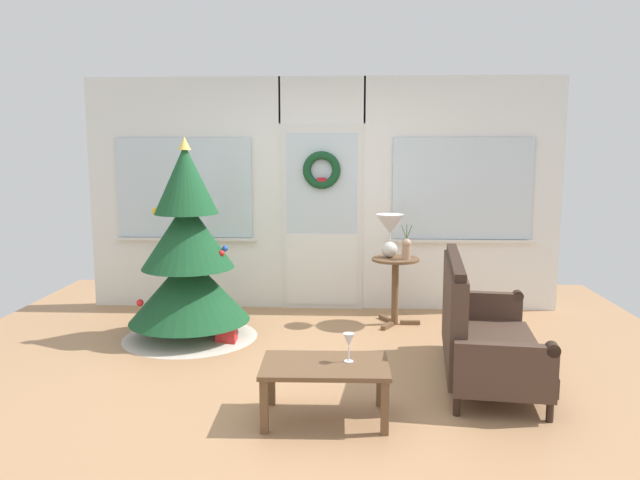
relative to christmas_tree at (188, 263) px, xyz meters
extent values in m
plane|color=#AD7F56|center=(1.21, -0.91, -0.72)|extent=(6.76, 6.76, 0.00)
cube|color=white|center=(-0.32, 1.18, 0.55)|extent=(2.15, 0.08, 2.55)
cube|color=white|center=(2.73, 1.18, 0.55)|extent=(2.15, 0.08, 2.55)
cube|color=white|center=(1.21, 1.18, 1.58)|extent=(0.94, 0.08, 0.50)
cube|color=silver|center=(1.21, 1.14, 0.30)|extent=(0.90, 0.05, 2.05)
cube|color=white|center=(1.21, 1.12, -0.27)|extent=(0.78, 0.02, 0.80)
cube|color=silver|center=(1.21, 1.12, 0.68)|extent=(0.78, 0.01, 1.10)
cube|color=silver|center=(-0.32, 1.12, 0.63)|extent=(1.50, 0.01, 1.10)
cube|color=silver|center=(2.73, 1.12, 0.63)|extent=(1.50, 0.01, 1.10)
cube|color=silver|center=(-0.32, 1.11, 0.06)|extent=(1.59, 0.06, 0.03)
cube|color=silver|center=(2.73, 1.11, 0.06)|extent=(1.59, 0.06, 0.03)
torus|color=#164424|center=(1.21, 1.08, 0.83)|extent=(0.41, 0.09, 0.41)
cube|color=red|center=(1.21, 1.07, 0.70)|extent=(0.10, 0.02, 0.10)
cylinder|color=#4C331E|center=(0.00, 0.00, -0.60)|extent=(0.10, 0.10, 0.24)
cone|color=beige|center=(0.00, 0.00, -0.67)|extent=(1.27, 1.27, 0.10)
cone|color=#194C28|center=(0.00, 0.00, -0.24)|extent=(1.14, 1.14, 0.64)
cone|color=#194C28|center=(0.00, 0.00, 0.27)|extent=(0.86, 0.86, 0.64)
cone|color=#194C28|center=(0.00, 0.00, 0.78)|extent=(0.59, 0.59, 0.64)
cone|color=#E0BC4C|center=(0.00, 0.00, 1.11)|extent=(0.12, 0.12, 0.12)
sphere|color=red|center=(0.33, -0.06, 0.10)|extent=(0.06, 0.06, 0.06)
sphere|color=gold|center=(-0.21, 0.44, -0.31)|extent=(0.06, 0.06, 0.06)
sphere|color=silver|center=(0.06, 0.27, 0.43)|extent=(0.05, 0.05, 0.05)
sphere|color=#264CB2|center=(0.35, 0.02, 0.14)|extent=(0.06, 0.06, 0.06)
sphere|color=red|center=(-0.37, -0.31, -0.31)|extent=(0.07, 0.07, 0.07)
sphere|color=gold|center=(-0.27, -0.05, 0.49)|extent=(0.08, 0.08, 0.08)
cylinder|color=black|center=(2.84, -1.71, -0.65)|extent=(0.05, 0.05, 0.14)
cylinder|color=black|center=(3.00, -0.27, -0.65)|extent=(0.05, 0.05, 0.14)
cylinder|color=black|center=(2.24, -1.64, -0.65)|extent=(0.05, 0.05, 0.14)
cylinder|color=black|center=(2.41, -0.20, -0.65)|extent=(0.05, 0.05, 0.14)
cube|color=#473328|center=(2.62, -0.95, -0.51)|extent=(0.88, 1.46, 0.14)
cube|color=#473328|center=(2.32, -0.92, -0.13)|extent=(0.28, 1.39, 0.62)
cube|color=black|center=(2.32, -0.92, 0.21)|extent=(0.24, 1.36, 0.06)
cube|color=#473328|center=(2.54, -1.69, -0.39)|extent=(0.67, 0.17, 0.38)
cylinder|color=black|center=(2.83, -1.72, -0.22)|extent=(0.10, 0.10, 0.09)
cube|color=#473328|center=(2.71, -0.22, -0.39)|extent=(0.67, 0.17, 0.38)
cylinder|color=black|center=(3.00, -0.25, -0.22)|extent=(0.10, 0.10, 0.09)
cylinder|color=brown|center=(1.98, 0.52, -0.05)|extent=(0.48, 0.48, 0.02)
cylinder|color=brown|center=(1.98, 0.52, -0.39)|extent=(0.07, 0.07, 0.66)
cube|color=brown|center=(2.14, 0.52, -0.70)|extent=(0.20, 0.05, 0.04)
cube|color=brown|center=(1.90, 0.66, -0.70)|extent=(0.14, 0.20, 0.04)
cube|color=brown|center=(1.90, 0.39, -0.70)|extent=(0.14, 0.20, 0.04)
sphere|color=silver|center=(1.92, 0.56, 0.05)|extent=(0.16, 0.16, 0.16)
cylinder|color=silver|center=(1.92, 0.56, 0.18)|extent=(0.02, 0.02, 0.06)
cone|color=silver|center=(1.92, 0.56, 0.31)|extent=(0.28, 0.28, 0.20)
cylinder|color=tan|center=(2.08, 0.46, 0.05)|extent=(0.09, 0.09, 0.16)
sphere|color=tan|center=(2.08, 0.46, 0.13)|extent=(0.10, 0.10, 0.10)
cylinder|color=#4C7042|center=(2.06, 0.46, 0.23)|extent=(0.07, 0.01, 0.17)
cylinder|color=#4C7042|center=(2.08, 0.46, 0.23)|extent=(0.01, 0.01, 0.18)
cylinder|color=#4C7042|center=(2.10, 0.46, 0.23)|extent=(0.07, 0.01, 0.17)
cube|color=brown|center=(1.35, -1.73, -0.35)|extent=(0.85, 0.54, 0.03)
cube|color=brown|center=(0.98, -1.96, -0.54)|extent=(0.05, 0.05, 0.35)
cube|color=brown|center=(1.74, -1.94, -0.54)|extent=(0.05, 0.05, 0.35)
cube|color=brown|center=(0.97, -1.52, -0.54)|extent=(0.05, 0.05, 0.35)
cube|color=brown|center=(1.73, -1.50, -0.54)|extent=(0.05, 0.05, 0.35)
cylinder|color=silver|center=(1.51, -1.69, -0.34)|extent=(0.06, 0.06, 0.01)
cylinder|color=silver|center=(1.51, -1.69, -0.28)|extent=(0.01, 0.01, 0.10)
cone|color=silver|center=(1.51, -1.69, -0.19)|extent=(0.08, 0.08, 0.09)
cube|color=red|center=(0.38, -0.18, -0.63)|extent=(0.18, 0.16, 0.18)
camera|label=1|loc=(1.50, -5.61, 1.07)|focal=34.56mm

